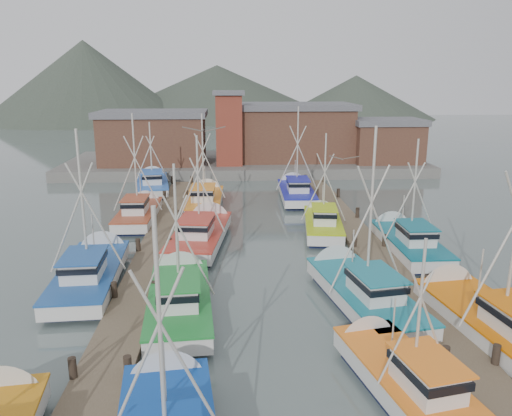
{
  "coord_description": "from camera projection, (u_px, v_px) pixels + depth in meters",
  "views": [
    {
      "loc": [
        -2.21,
        -25.56,
        11.07
      ],
      "look_at": [
        -0.34,
        6.97,
        2.6
      ],
      "focal_mm": 35.0,
      "sensor_mm": 36.0,
      "label": 1
    }
  ],
  "objects": [
    {
      "name": "boat_1",
      "position": [
        403.0,
        378.0,
        17.89
      ],
      "size": [
        4.05,
        8.53,
        6.76
      ],
      "rotation": [
        0.0,
        0.0,
        0.2
      ],
      "color": "#101736",
      "rests_on": "ground"
    },
    {
      "name": "boat_4",
      "position": [
        180.0,
        297.0,
        24.46
      ],
      "size": [
        3.56,
        9.48,
        8.23
      ],
      "rotation": [
        0.0,
        0.0,
        0.07
      ],
      "color": "#101736",
      "rests_on": "ground"
    },
    {
      "name": "ground",
      "position": [
        269.0,
        285.0,
        27.61
      ],
      "size": [
        260.0,
        260.0,
        0.0
      ],
      "primitive_type": "plane",
      "color": "#4D5C59",
      "rests_on": "ground"
    },
    {
      "name": "shed_left",
      "position": [
        154.0,
        137.0,
        59.72
      ],
      "size": [
        12.72,
        8.48,
        6.2
      ],
      "color": "brown",
      "rests_on": "quay"
    },
    {
      "name": "gull_near",
      "position": [
        204.0,
        130.0,
        17.78
      ],
      "size": [
        1.54,
        0.61,
        0.24
      ],
      "rotation": [
        0.0,
        0.0,
        0.04
      ],
      "color": "gray",
      "rests_on": "ground"
    },
    {
      "name": "boat_10",
      "position": [
        140.0,
        212.0,
        39.9
      ],
      "size": [
        3.79,
        8.77,
        9.3
      ],
      "rotation": [
        0.0,
        0.0,
        -0.01
      ],
      "color": "#101736",
      "rests_on": "ground"
    },
    {
      "name": "boat_8",
      "position": [
        202.0,
        233.0,
        34.63
      ],
      "size": [
        4.39,
        10.36,
        8.46
      ],
      "rotation": [
        0.0,
        0.0,
        -0.13
      ],
      "color": "#101736",
      "rests_on": "ground"
    },
    {
      "name": "boat_6",
      "position": [
        92.0,
        271.0,
        27.7
      ],
      "size": [
        3.96,
        9.89,
        9.52
      ],
      "rotation": [
        0.0,
        0.0,
        0.05
      ],
      "color": "#101736",
      "rests_on": "ground"
    },
    {
      "name": "boat_5",
      "position": [
        360.0,
        290.0,
        25.26
      ],
      "size": [
        4.49,
        9.94,
        9.86
      ],
      "rotation": [
        0.0,
        0.0,
        0.17
      ],
      "color": "#101736",
      "rests_on": "ground"
    },
    {
      "name": "dock_right",
      "position": [
        373.0,
        254.0,
        31.85
      ],
      "size": [
        2.3,
        46.0,
        1.5
      ],
      "color": "brown",
      "rests_on": "ground"
    },
    {
      "name": "boat_11",
      "position": [
        406.0,
        241.0,
        32.93
      ],
      "size": [
        3.43,
        9.04,
        8.28
      ],
      "rotation": [
        0.0,
        0.0,
        -0.0
      ],
      "color": "#101736",
      "rests_on": "ground"
    },
    {
      "name": "lookout_tower",
      "position": [
        229.0,
        128.0,
        57.99
      ],
      "size": [
        3.6,
        3.6,
        8.5
      ],
      "color": "maroon",
      "rests_on": "quay"
    },
    {
      "name": "boat_7",
      "position": [
        491.0,
        321.0,
        22.02
      ],
      "size": [
        4.35,
        10.3,
        10.44
      ],
      "rotation": [
        0.0,
        0.0,
        0.13
      ],
      "color": "#101736",
      "rests_on": "ground"
    },
    {
      "name": "boat_12",
      "position": [
        205.0,
        200.0,
        44.05
      ],
      "size": [
        3.7,
        9.58,
        9.09
      ],
      "rotation": [
        0.0,
        0.0,
        -0.03
      ],
      "color": "#101736",
      "rests_on": "ground"
    },
    {
      "name": "shed_center",
      "position": [
        293.0,
        131.0,
        62.51
      ],
      "size": [
        14.84,
        9.54,
        6.9
      ],
      "color": "brown",
      "rests_on": "quay"
    },
    {
      "name": "boat_14",
      "position": [
        153.0,
        184.0,
        50.78
      ],
      "size": [
        4.27,
        9.89,
        7.83
      ],
      "rotation": [
        0.0,
        0.0,
        0.14
      ],
      "color": "#101736",
      "rests_on": "ground"
    },
    {
      "name": "distant_hills",
      "position": [
        191.0,
        118.0,
        145.35
      ],
      "size": [
        175.0,
        140.0,
        42.0
      ],
      "color": "#3E483C",
      "rests_on": "ground"
    },
    {
      "name": "boat_9",
      "position": [
        322.0,
        223.0,
        37.04
      ],
      "size": [
        3.54,
        8.49,
        8.03
      ],
      "rotation": [
        0.0,
        0.0,
        -0.13
      ],
      "color": "#101736",
      "rests_on": "ground"
    },
    {
      "name": "gull_far",
      "position": [
        344.0,
        158.0,
        25.3
      ],
      "size": [
        1.53,
        0.66,
        0.24
      ],
      "rotation": [
        0.0,
        0.0,
        -0.41
      ],
      "color": "gray",
      "rests_on": "ground"
    },
    {
      "name": "quay",
      "position": [
        245.0,
        164.0,
        63.21
      ],
      "size": [
        44.0,
        16.0,
        1.2
      ],
      "primitive_type": "cube",
      "color": "slate",
      "rests_on": "ground"
    },
    {
      "name": "shed_right",
      "position": [
        386.0,
        140.0,
        60.44
      ],
      "size": [
        8.48,
        6.36,
        5.2
      ],
      "color": "brown",
      "rests_on": "quay"
    },
    {
      "name": "boat_13",
      "position": [
        296.0,
        192.0,
        47.29
      ],
      "size": [
        3.84,
        9.54,
        9.5
      ],
      "rotation": [
        0.0,
        0.0,
        -0.03
      ],
      "color": "#101736",
      "rests_on": "ground"
    },
    {
      "name": "dock_left",
      "position": [
        152.0,
        258.0,
        31.07
      ],
      "size": [
        2.3,
        46.0,
        1.5
      ],
      "color": "brown",
      "rests_on": "ground"
    }
  ]
}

